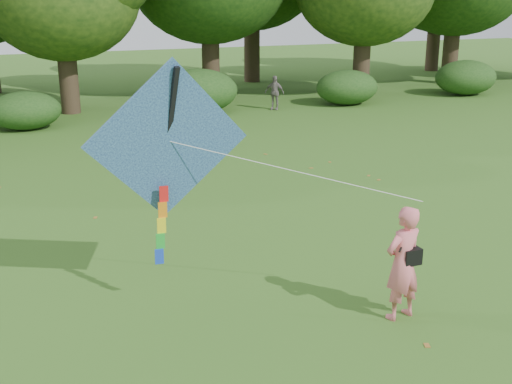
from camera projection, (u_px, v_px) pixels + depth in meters
name	position (u px, v px, depth m)	size (l,w,h in m)	color
ground	(351.00, 306.00, 10.55)	(100.00, 100.00, 0.00)	#265114
man_kite_flyer	(403.00, 263.00, 9.93)	(0.68, 0.44, 1.85)	#E66C76
bystander_right	(274.00, 93.00, 28.05)	(0.87, 0.36, 1.49)	slate
crossbody_bag	(411.00, 256.00, 9.91)	(0.43, 0.20, 0.72)	black
flying_kite	(168.00, 144.00, 9.79)	(4.75, 2.24, 3.30)	#2932B3
shrub_band	(110.00, 99.00, 25.56)	(39.15, 3.22, 1.88)	#264919
fallen_leaves	(275.00, 195.00, 16.35)	(9.85, 13.01, 0.01)	olive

